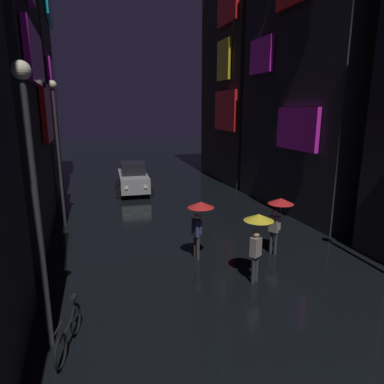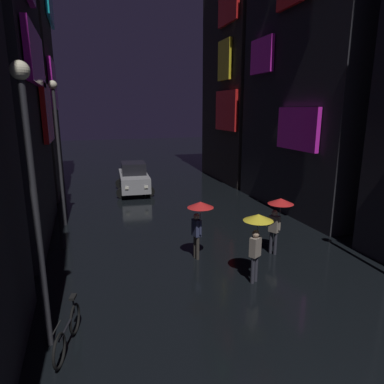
{
  "view_description": "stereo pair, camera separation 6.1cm",
  "coord_description": "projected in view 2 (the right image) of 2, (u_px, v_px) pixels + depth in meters",
  "views": [
    {
      "loc": [
        -4.05,
        -1.94,
        5.15
      ],
      "look_at": [
        0.0,
        10.55,
        1.97
      ],
      "focal_mm": 32.0,
      "sensor_mm": 36.0,
      "label": 1
    },
    {
      "loc": [
        -3.99,
        -1.96,
        5.15
      ],
      "look_at": [
        0.0,
        10.55,
        1.97
      ],
      "focal_mm": 32.0,
      "sensor_mm": 36.0,
      "label": 2
    }
  ],
  "objects": [
    {
      "name": "building_left_far",
      "position": [
        13.0,
        55.0,
        20.03
      ],
      "size": [
        4.25,
        7.43,
        16.49
      ],
      "color": "#33302D",
      "rests_on": "ground"
    },
    {
      "name": "building_right_mid",
      "position": [
        321.0,
        41.0,
        16.72
      ],
      "size": [
        4.25,
        8.52,
        16.75
      ],
      "color": "#232328",
      "rests_on": "ground"
    },
    {
      "name": "building_right_far",
      "position": [
        246.0,
        46.0,
        24.08
      ],
      "size": [
        4.25,
        7.01,
        18.97
      ],
      "color": "#2D2826",
      "rests_on": "ground"
    },
    {
      "name": "pedestrian_foreground_right_red",
      "position": [
        278.0,
        210.0,
        12.07
      ],
      "size": [
        0.9,
        0.9,
        2.12
      ],
      "color": "#2D2D38",
      "rests_on": "ground"
    },
    {
      "name": "pedestrian_far_right_yellow",
      "position": [
        257.0,
        229.0,
        10.19
      ],
      "size": [
        0.9,
        0.9,
        2.12
      ],
      "color": "#2D2D38",
      "rests_on": "ground"
    },
    {
      "name": "pedestrian_foreground_left_red",
      "position": [
        199.0,
        214.0,
        11.65
      ],
      "size": [
        0.9,
        0.9,
        2.12
      ],
      "color": "#38332D",
      "rests_on": "ground"
    },
    {
      "name": "bicycle_parked_at_storefront",
      "position": [
        68.0,
        332.0,
        7.5
      ],
      "size": [
        0.53,
        1.77,
        0.96
      ],
      "color": "black",
      "rests_on": "ground"
    },
    {
      "name": "car_distant",
      "position": [
        134.0,
        178.0,
        21.56
      ],
      "size": [
        2.45,
        4.24,
        1.92
      ],
      "color": "#99999E",
      "rests_on": "ground"
    },
    {
      "name": "streetlamp_left_far",
      "position": [
        58.0,
        139.0,
        14.73
      ],
      "size": [
        0.36,
        0.36,
        6.32
      ],
      "color": "#2D2D33",
      "rests_on": "ground"
    },
    {
      "name": "streetlamp_left_near",
      "position": [
        32.0,
        182.0,
        6.83
      ],
      "size": [
        0.36,
        0.36,
        6.03
      ],
      "color": "#2D2D33",
      "rests_on": "ground"
    }
  ]
}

